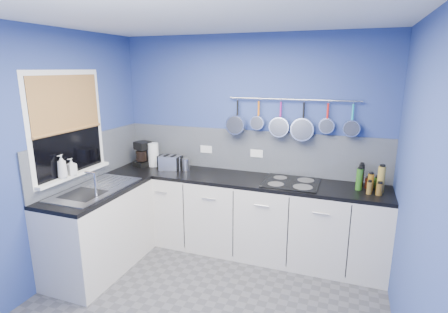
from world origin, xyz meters
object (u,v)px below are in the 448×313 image
Objects in this scene: soap_bottle_a at (62,166)px; coffee_maker at (142,154)px; hob at (291,183)px; soap_bottle_b at (72,167)px; canister at (186,164)px; toaster at (170,163)px; paper_towel at (153,155)px.

soap_bottle_a is 0.76× the size of coffee_maker.
hob is (1.90, -0.06, -0.15)m from coffee_maker.
soap_bottle_b is 0.29× the size of hob.
soap_bottle_a is at bearing -124.92° from canister.
coffee_maker is (0.19, 1.12, -0.11)m from soap_bottle_a.
toaster is 0.45× the size of hob.
toaster is at bearing 178.60° from hob.
canister is at bearing -3.93° from paper_towel.
soap_bottle_a reaches higher than canister.
paper_towel reaches higher than canister.
hob is (1.50, -0.04, -0.08)m from toaster.
coffee_maker is 1.91m from hob.
soap_bottle_a is 0.81× the size of paper_towel.
coffee_maker is at bearing -178.74° from canister.
coffee_maker reaches higher than hob.
toaster is (0.60, 0.98, -0.15)m from soap_bottle_b.
coffee_maker is at bearing 80.27° from soap_bottle_a.
toaster is (0.41, -0.02, -0.07)m from coffee_maker.
coffee_maker reaches higher than canister.
toaster is at bearing -170.43° from canister.
canister is (0.19, 0.03, -0.01)m from toaster.
soap_bottle_a reaches higher than coffee_maker.
soap_bottle_a is 1.27m from toaster.
hob is (2.10, 1.07, -0.26)m from soap_bottle_a.
canister is (0.47, -0.03, -0.08)m from paper_towel.
soap_bottle_b is 0.65× the size of toaster.
soap_bottle_b reaches higher than paper_towel.
soap_bottle_a reaches higher than soap_bottle_b.
coffee_maker is at bearing 159.89° from toaster.
soap_bottle_a is 1.69× the size of canister.
hob is (1.30, -0.07, -0.06)m from canister.
soap_bottle_a is 0.41× the size of hob.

